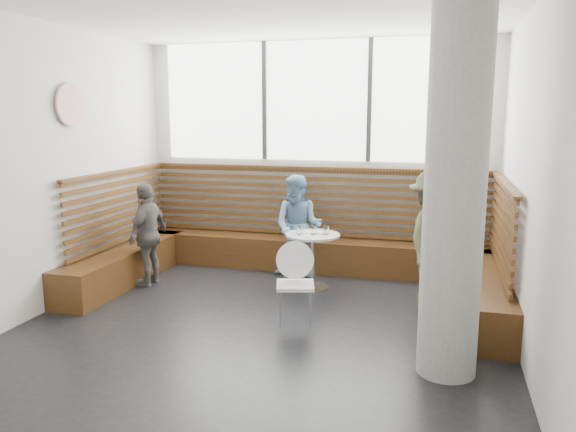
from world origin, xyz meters
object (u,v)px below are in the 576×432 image
(child_left, at_px, (148,234))
(concrete_column, at_px, (455,188))
(cafe_table, at_px, (313,249))
(cafe_chair, at_px, (297,276))
(child_back, at_px, (298,226))
(adult_man, at_px, (433,240))

(child_left, bearing_deg, concrete_column, 69.49)
(cafe_table, bearing_deg, cafe_chair, -85.27)
(cafe_table, height_order, cafe_chair, cafe_chair)
(concrete_column, xyz_separation_m, cafe_table, (-1.64, 2.02, -1.09))
(cafe_table, xyz_separation_m, child_back, (-0.30, 0.46, 0.19))
(cafe_table, bearing_deg, adult_man, -14.99)
(cafe_table, bearing_deg, child_left, -169.38)
(cafe_chair, distance_m, adult_man, 1.62)
(concrete_column, distance_m, adult_man, 1.81)
(concrete_column, height_order, adult_man, concrete_column)
(adult_man, distance_m, child_back, 1.98)
(child_back, distance_m, child_left, 1.98)
(cafe_table, distance_m, adult_man, 1.56)
(child_back, bearing_deg, cafe_chair, -72.18)
(child_left, bearing_deg, adult_man, 92.95)
(concrete_column, distance_m, cafe_chair, 2.07)
(cafe_chair, height_order, child_back, child_back)
(concrete_column, xyz_separation_m, child_left, (-3.73, 1.62, -0.94))
(cafe_table, distance_m, child_left, 2.13)
(adult_man, bearing_deg, child_left, 103.77)
(concrete_column, bearing_deg, adult_man, 95.71)
(adult_man, bearing_deg, cafe_table, 88.85)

